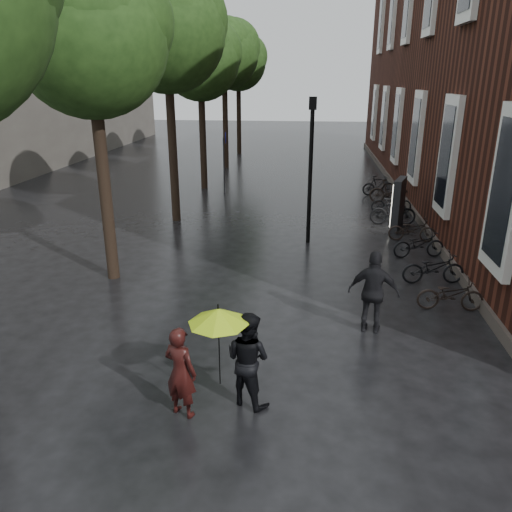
# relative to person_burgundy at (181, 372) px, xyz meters

# --- Properties ---
(ground) EXTENTS (120.00, 120.00, 0.00)m
(ground) POSITION_rel_person_burgundy_xyz_m (0.69, -1.35, -0.80)
(ground) COLOR black
(street_trees) EXTENTS (4.33, 34.03, 8.91)m
(street_trees) POSITION_rel_person_burgundy_xyz_m (-3.30, 14.57, 5.54)
(street_trees) COLOR black
(street_trees) RESTS_ON ground
(person_burgundy) EXTENTS (0.68, 0.57, 1.60)m
(person_burgundy) POSITION_rel_person_burgundy_xyz_m (0.00, 0.00, 0.00)
(person_burgundy) COLOR black
(person_burgundy) RESTS_ON ground
(person_black) EXTENTS (1.03, 0.95, 1.69)m
(person_black) POSITION_rel_person_burgundy_xyz_m (1.04, 0.44, 0.05)
(person_black) COLOR black
(person_black) RESTS_ON ground
(lime_umbrella) EXTENTS (0.98, 0.98, 1.46)m
(lime_umbrella) POSITION_rel_person_burgundy_xyz_m (0.61, 0.19, 0.95)
(lime_umbrella) COLOR black
(lime_umbrella) RESTS_ON ground
(pedestrian_walking) EXTENTS (1.16, 0.66, 1.85)m
(pedestrian_walking) POSITION_rel_person_burgundy_xyz_m (3.41, 3.27, 0.13)
(pedestrian_walking) COLOR black
(pedestrian_walking) RESTS_ON ground
(parked_bicycles) EXTENTS (2.10, 13.08, 1.05)m
(parked_bicycles) POSITION_rel_person_burgundy_xyz_m (5.32, 10.86, -0.34)
(parked_bicycles) COLOR black
(parked_bicycles) RESTS_ON ground
(ad_lightbox) EXTENTS (0.29, 1.25, 1.89)m
(ad_lightbox) POSITION_rel_person_burgundy_xyz_m (5.14, 11.25, 0.15)
(ad_lightbox) COLOR black
(ad_lightbox) RESTS_ON ground
(lamp_post) EXTENTS (0.24, 0.24, 4.71)m
(lamp_post) POSITION_rel_person_burgundy_xyz_m (1.95, 9.41, 2.06)
(lamp_post) COLOR black
(lamp_post) RESTS_ON ground
(cycle_sign) EXTENTS (0.15, 0.52, 2.86)m
(cycle_sign) POSITION_rel_person_burgundy_xyz_m (-2.12, 16.71, 1.09)
(cycle_sign) COLOR #262628
(cycle_sign) RESTS_ON ground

